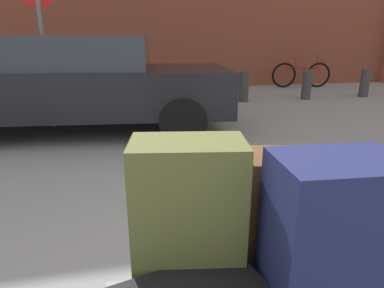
{
  "coord_description": "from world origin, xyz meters",
  "views": [
    {
      "loc": [
        -0.44,
        -0.87,
        1.38
      ],
      "look_at": [
        0.0,
        1.2,
        0.69
      ],
      "focal_mm": 30.2,
      "sensor_mm": 36.0,
      "label": 1
    }
  ],
  "objects_px": {
    "suitcase_brown_rear_left": "(282,224)",
    "parked_car": "(81,82)",
    "bicycle_leaning": "(301,75)",
    "bollard_kerb_near": "(244,87)",
    "suitcase_navy_front_left": "(329,258)",
    "no_parking_sign": "(42,36)",
    "bollard_kerb_far": "(365,83)",
    "suitcase_olive_stacked_top": "(188,231)",
    "bollard_kerb_mid": "(307,85)"
  },
  "relations": [
    {
      "from": "bollard_kerb_near",
      "to": "bollard_kerb_far",
      "type": "distance_m",
      "value": 3.16
    },
    {
      "from": "suitcase_olive_stacked_top",
      "to": "parked_car",
      "type": "distance_m",
      "value": 4.21
    },
    {
      "from": "bicycle_leaning",
      "to": "no_parking_sign",
      "type": "bearing_deg",
      "value": -152.34
    },
    {
      "from": "suitcase_brown_rear_left",
      "to": "bollard_kerb_mid",
      "type": "xyz_separation_m",
      "value": [
        3.66,
        5.91,
        -0.3
      ]
    },
    {
      "from": "suitcase_navy_front_left",
      "to": "parked_car",
      "type": "xyz_separation_m",
      "value": [
        -1.25,
        4.37,
        0.07
      ]
    },
    {
      "from": "suitcase_navy_front_left",
      "to": "bollard_kerb_far",
      "type": "bearing_deg",
      "value": 54.29
    },
    {
      "from": "bollard_kerb_far",
      "to": "no_parking_sign",
      "type": "relative_size",
      "value": 0.3
    },
    {
      "from": "bollard_kerb_mid",
      "to": "parked_car",
      "type": "bearing_deg",
      "value": -159.46
    },
    {
      "from": "no_parking_sign",
      "to": "bollard_kerb_far",
      "type": "bearing_deg",
      "value": 12.04
    },
    {
      "from": "bicycle_leaning",
      "to": "no_parking_sign",
      "type": "relative_size",
      "value": 0.76
    },
    {
      "from": "bicycle_leaning",
      "to": "no_parking_sign",
      "type": "xyz_separation_m",
      "value": [
        -6.31,
        -3.31,
        1.05
      ]
    },
    {
      "from": "suitcase_navy_front_left",
      "to": "suitcase_brown_rear_left",
      "type": "height_order",
      "value": "suitcase_navy_front_left"
    },
    {
      "from": "suitcase_navy_front_left",
      "to": "suitcase_brown_rear_left",
      "type": "xyz_separation_m",
      "value": [
        -0.01,
        0.29,
        -0.05
      ]
    },
    {
      "from": "parked_car",
      "to": "no_parking_sign",
      "type": "relative_size",
      "value": 1.95
    },
    {
      "from": "bicycle_leaning",
      "to": "parked_car",
      "type": "bearing_deg",
      "value": -147.76
    },
    {
      "from": "bicycle_leaning",
      "to": "bollard_kerb_near",
      "type": "height_order",
      "value": "bicycle_leaning"
    },
    {
      "from": "suitcase_navy_front_left",
      "to": "bicycle_leaning",
      "type": "height_order",
      "value": "suitcase_navy_front_left"
    },
    {
      "from": "suitcase_brown_rear_left",
      "to": "bollard_kerb_mid",
      "type": "relative_size",
      "value": 0.89
    },
    {
      "from": "no_parking_sign",
      "to": "suitcase_navy_front_left",
      "type": "bearing_deg",
      "value": -69.37
    },
    {
      "from": "suitcase_olive_stacked_top",
      "to": "no_parking_sign",
      "type": "height_order",
      "value": "no_parking_sign"
    },
    {
      "from": "parked_car",
      "to": "bollard_kerb_near",
      "type": "distance_m",
      "value": 3.81
    },
    {
      "from": "parked_car",
      "to": "bollard_kerb_far",
      "type": "xyz_separation_m",
      "value": [
        6.48,
        1.83,
        -0.42
      ]
    },
    {
      "from": "suitcase_olive_stacked_top",
      "to": "bicycle_leaning",
      "type": "xyz_separation_m",
      "value": [
        4.96,
        7.78,
        -0.32
      ]
    },
    {
      "from": "suitcase_olive_stacked_top",
      "to": "bollard_kerb_mid",
      "type": "height_order",
      "value": "suitcase_olive_stacked_top"
    },
    {
      "from": "parked_car",
      "to": "bicycle_leaning",
      "type": "relative_size",
      "value": 2.56
    },
    {
      "from": "suitcase_brown_rear_left",
      "to": "bollard_kerb_near",
      "type": "relative_size",
      "value": 0.89
    },
    {
      "from": "suitcase_olive_stacked_top",
      "to": "parked_car",
      "type": "relative_size",
      "value": 0.16
    },
    {
      "from": "suitcase_brown_rear_left",
      "to": "bollard_kerb_mid",
      "type": "height_order",
      "value": "suitcase_brown_rear_left"
    },
    {
      "from": "suitcase_brown_rear_left",
      "to": "parked_car",
      "type": "xyz_separation_m",
      "value": [
        -1.23,
        4.08,
        0.11
      ]
    },
    {
      "from": "suitcase_brown_rear_left",
      "to": "bollard_kerb_near",
      "type": "height_order",
      "value": "suitcase_brown_rear_left"
    },
    {
      "from": "suitcase_navy_front_left",
      "to": "no_parking_sign",
      "type": "relative_size",
      "value": 0.31
    },
    {
      "from": "suitcase_navy_front_left",
      "to": "no_parking_sign",
      "type": "distance_m",
      "value": 5.09
    },
    {
      "from": "suitcase_navy_front_left",
      "to": "bicycle_leaning",
      "type": "xyz_separation_m",
      "value": [
        4.54,
        8.02,
        -0.32
      ]
    },
    {
      "from": "suitcase_navy_front_left",
      "to": "bollard_kerb_far",
      "type": "relative_size",
      "value": 1.03
    },
    {
      "from": "suitcase_olive_stacked_top",
      "to": "bollard_kerb_far",
      "type": "height_order",
      "value": "suitcase_olive_stacked_top"
    },
    {
      "from": "bollard_kerb_mid",
      "to": "bollard_kerb_far",
      "type": "bearing_deg",
      "value": 0.0
    },
    {
      "from": "suitcase_olive_stacked_top",
      "to": "bollard_kerb_mid",
      "type": "distance_m",
      "value": 7.23
    },
    {
      "from": "suitcase_olive_stacked_top",
      "to": "bollard_kerb_far",
      "type": "relative_size",
      "value": 1.04
    },
    {
      "from": "suitcase_olive_stacked_top",
      "to": "bollard_kerb_far",
      "type": "bearing_deg",
      "value": 56.09
    },
    {
      "from": "bollard_kerb_far",
      "to": "bollard_kerb_near",
      "type": "bearing_deg",
      "value": 180.0
    },
    {
      "from": "bollard_kerb_mid",
      "to": "bicycle_leaning",
      "type": "bearing_deg",
      "value": 63.83
    },
    {
      "from": "bollard_kerb_far",
      "to": "suitcase_navy_front_left",
      "type": "bearing_deg",
      "value": -130.11
    },
    {
      "from": "bollard_kerb_mid",
      "to": "bollard_kerb_far",
      "type": "relative_size",
      "value": 1.0
    },
    {
      "from": "suitcase_olive_stacked_top",
      "to": "suitcase_brown_rear_left",
      "type": "bearing_deg",
      "value": 15.92
    },
    {
      "from": "suitcase_navy_front_left",
      "to": "bollard_kerb_far",
      "type": "height_order",
      "value": "suitcase_navy_front_left"
    },
    {
      "from": "suitcase_olive_stacked_top",
      "to": "suitcase_navy_front_left",
      "type": "height_order",
      "value": "suitcase_olive_stacked_top"
    },
    {
      "from": "parked_car",
      "to": "suitcase_navy_front_left",
      "type": "bearing_deg",
      "value": -74.08
    },
    {
      "from": "suitcase_olive_stacked_top",
      "to": "suitcase_navy_front_left",
      "type": "bearing_deg",
      "value": -20.79
    },
    {
      "from": "bicycle_leaning",
      "to": "suitcase_brown_rear_left",
      "type": "bearing_deg",
      "value": -120.49
    },
    {
      "from": "suitcase_brown_rear_left",
      "to": "parked_car",
      "type": "relative_size",
      "value": 0.14
    }
  ]
}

